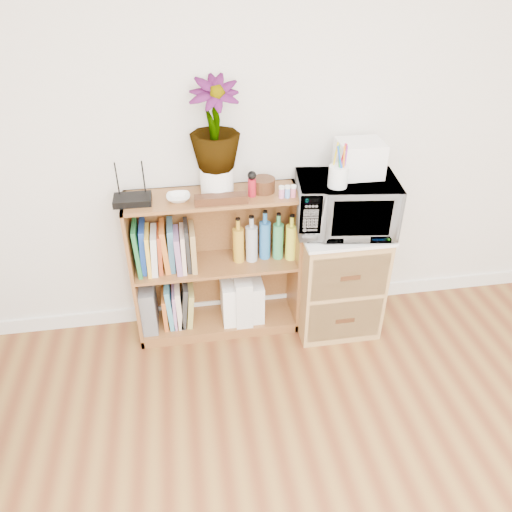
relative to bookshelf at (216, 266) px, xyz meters
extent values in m
cube|color=white|center=(0.35, 0.14, -0.42)|extent=(4.00, 0.02, 0.10)
cube|color=brown|center=(0.00, 0.00, 0.00)|extent=(1.00, 0.30, 0.95)
cube|color=#9E7542|center=(0.75, -0.08, -0.12)|extent=(0.50, 0.45, 0.70)
imported|color=silver|center=(0.75, -0.08, 0.40)|extent=(0.60, 0.45, 0.31)
cylinder|color=white|center=(0.67, -0.16, 0.61)|extent=(0.11, 0.11, 0.12)
cube|color=white|center=(0.82, -0.03, 0.65)|extent=(0.25, 0.21, 0.20)
cube|color=black|center=(-0.43, -0.02, 0.49)|extent=(0.20, 0.14, 0.04)
imported|color=white|center=(-0.19, -0.03, 0.49)|extent=(0.13, 0.13, 0.03)
cylinder|color=white|center=(0.03, 0.02, 0.55)|extent=(0.18, 0.18, 0.15)
imported|color=#3D7930|center=(0.03, 0.02, 0.87)|extent=(0.27, 0.27, 0.48)
cube|color=#341D0E|center=(0.04, -0.10, 0.50)|extent=(0.29, 0.07, 0.05)
cylinder|color=maroon|center=(0.22, -0.04, 0.53)|extent=(0.04, 0.04, 0.10)
cylinder|color=#36200E|center=(0.29, 0.01, 0.51)|extent=(0.13, 0.13, 0.08)
cube|color=#CD7189|center=(0.41, -0.09, 0.51)|extent=(0.12, 0.04, 0.06)
cube|color=slate|center=(-0.43, 0.00, -0.25)|extent=(0.09, 0.24, 0.30)
cube|color=white|center=(0.07, -0.01, -0.26)|extent=(0.09, 0.23, 0.29)
cube|color=silver|center=(0.15, -0.01, -0.24)|extent=(0.10, 0.26, 0.33)
cube|color=silver|center=(0.24, -0.01, -0.27)|extent=(0.09, 0.22, 0.27)
cube|color=#1D6F35|center=(-0.45, 0.00, 0.18)|extent=(0.03, 0.20, 0.31)
cube|color=#1A3D9F|center=(-0.42, 0.00, 0.17)|extent=(0.04, 0.20, 0.29)
cube|color=yellow|center=(-0.39, 0.00, 0.16)|extent=(0.03, 0.20, 0.27)
cube|color=silver|center=(-0.36, 0.00, 0.15)|extent=(0.05, 0.20, 0.26)
cube|color=#A73E1C|center=(-0.32, 0.00, 0.15)|extent=(0.03, 0.20, 0.25)
cube|color=orange|center=(-0.29, 0.00, 0.16)|extent=(0.04, 0.20, 0.28)
cube|color=#386B87|center=(-0.26, 0.00, 0.17)|extent=(0.04, 0.20, 0.28)
cube|color=#95699D|center=(-0.22, 0.00, 0.15)|extent=(0.04, 0.20, 0.24)
cube|color=beige|center=(-0.19, 0.00, 0.15)|extent=(0.03, 0.20, 0.25)
cube|color=black|center=(-0.16, 0.00, 0.16)|extent=(0.03, 0.20, 0.28)
cube|color=#A4844C|center=(-0.13, 0.00, 0.16)|extent=(0.03, 0.20, 0.26)
cylinder|color=gold|center=(0.14, 0.00, 0.17)|extent=(0.07, 0.07, 0.28)
cylinder|color=#ADB8C5|center=(0.22, 0.00, 0.17)|extent=(0.07, 0.07, 0.29)
cylinder|color=#2972C0|center=(0.30, 0.00, 0.18)|extent=(0.07, 0.07, 0.31)
cylinder|color=#389A59|center=(0.38, 0.00, 0.17)|extent=(0.06, 0.06, 0.29)
cylinder|color=yellow|center=(0.46, 0.00, 0.17)|extent=(0.07, 0.07, 0.29)
cylinder|color=silver|center=(0.54, 0.00, 0.17)|extent=(0.07, 0.07, 0.29)
cube|color=#C35F22|center=(-0.34, 0.00, -0.29)|extent=(0.03, 0.19, 0.23)
cube|color=teal|center=(-0.31, 0.00, -0.26)|extent=(0.05, 0.19, 0.30)
cube|color=#A875AF|center=(-0.28, 0.00, -0.28)|extent=(0.02, 0.19, 0.25)
cube|color=beige|center=(-0.25, 0.00, -0.27)|extent=(0.03, 0.19, 0.27)
cube|color=#2B2B2B|center=(-0.21, 0.00, -0.26)|extent=(0.06, 0.19, 0.30)
cube|color=#9F9649|center=(-0.18, 0.00, -0.28)|extent=(0.06, 0.19, 0.25)
camera|label=1|loc=(-0.16, -2.52, 1.71)|focal=35.00mm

